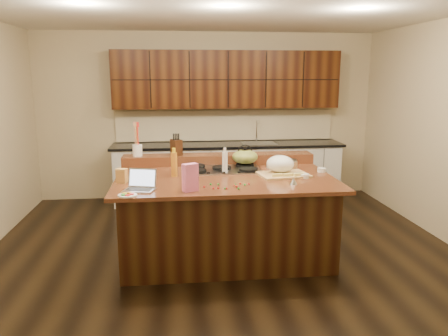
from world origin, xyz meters
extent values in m
cube|color=black|center=(0.00, 0.00, -0.01)|extent=(5.50, 5.00, 0.01)
cube|color=silver|center=(0.00, 0.00, 2.71)|extent=(5.50, 5.00, 0.01)
cube|color=tan|center=(0.00, 2.50, 1.35)|extent=(5.50, 0.01, 2.70)
cube|color=tan|center=(0.00, -2.50, 1.35)|extent=(5.50, 0.01, 2.70)
cube|color=black|center=(0.00, 0.00, 0.44)|extent=(2.22, 1.42, 0.88)
cube|color=black|center=(0.00, 0.00, 0.90)|extent=(2.40, 1.60, 0.04)
cube|color=black|center=(0.00, 0.70, 0.98)|extent=(2.40, 0.30, 0.12)
cube|color=gray|center=(0.00, 0.30, 0.93)|extent=(0.92, 0.52, 0.02)
cylinder|color=black|center=(-0.30, 0.43, 0.95)|extent=(0.22, 0.22, 0.03)
cylinder|color=black|center=(0.30, 0.43, 0.95)|extent=(0.22, 0.22, 0.03)
cylinder|color=black|center=(-0.30, 0.17, 0.95)|extent=(0.22, 0.22, 0.03)
cylinder|color=black|center=(0.30, 0.17, 0.95)|extent=(0.22, 0.22, 0.03)
cylinder|color=black|center=(0.00, 0.30, 0.95)|extent=(0.22, 0.22, 0.03)
cube|color=silver|center=(0.30, 2.17, 0.45)|extent=(3.60, 0.62, 0.90)
cube|color=black|center=(0.30, 2.17, 0.92)|extent=(3.70, 0.66, 0.04)
cube|color=gray|center=(0.80, 2.17, 0.94)|extent=(0.55, 0.42, 0.01)
cylinder|color=gray|center=(0.80, 2.35, 1.12)|extent=(0.02, 0.02, 0.36)
cube|color=black|center=(0.30, 2.32, 1.95)|extent=(3.60, 0.34, 0.90)
cube|color=tan|center=(0.30, 2.48, 1.20)|extent=(3.60, 0.03, 0.50)
ellipsoid|color=black|center=(0.30, 0.43, 1.05)|extent=(0.25, 0.25, 0.18)
ellipsoid|color=olive|center=(0.30, 0.43, 1.05)|extent=(0.37, 0.37, 0.17)
cube|color=#B7B7BC|center=(-0.90, -0.53, 0.93)|extent=(0.33, 0.27, 0.01)
cube|color=black|center=(-0.90, -0.53, 0.94)|extent=(0.26, 0.18, 0.00)
cube|color=#B7B7BC|center=(-0.87, -0.44, 1.03)|extent=(0.29, 0.14, 0.18)
cube|color=silver|center=(-0.87, -0.45, 1.03)|extent=(0.26, 0.12, 0.16)
cylinder|color=orange|center=(-0.56, 0.04, 1.06)|extent=(0.08, 0.08, 0.27)
cylinder|color=silver|center=(0.02, 0.13, 1.04)|extent=(0.08, 0.08, 0.25)
cube|color=tan|center=(0.66, -0.07, 0.93)|extent=(0.59, 0.47, 0.02)
ellipsoid|color=white|center=(0.64, 0.01, 1.04)|extent=(0.31, 0.31, 0.19)
cube|color=#EDD872|center=(0.56, -0.19, 0.96)|extent=(0.12, 0.03, 0.03)
cube|color=#EDD872|center=(0.68, -0.19, 0.96)|extent=(0.12, 0.03, 0.03)
cube|color=#EDD872|center=(0.79, -0.19, 0.96)|extent=(0.12, 0.03, 0.03)
cylinder|color=gray|center=(0.77, -0.09, 0.95)|extent=(0.21, 0.08, 0.01)
cylinder|color=white|center=(1.15, 0.08, 0.94)|extent=(0.12, 0.12, 0.04)
cylinder|color=white|center=(0.86, -0.19, 0.94)|extent=(0.10, 0.10, 0.04)
cylinder|color=white|center=(0.61, 0.38, 0.94)|extent=(0.13, 0.13, 0.04)
cylinder|color=#996B3F|center=(0.80, 0.31, 0.97)|extent=(0.28, 0.28, 0.09)
cone|color=silver|center=(0.67, -0.46, 0.96)|extent=(0.10, 0.10, 0.07)
cube|color=pink|center=(-0.40, -0.60, 1.06)|extent=(0.16, 0.13, 0.27)
cylinder|color=white|center=(-1.00, -0.71, 0.93)|extent=(0.22, 0.22, 0.01)
cube|color=#DCA04D|center=(-1.11, -0.18, 0.99)|extent=(0.13, 0.11, 0.15)
cylinder|color=white|center=(-1.01, 0.70, 1.11)|extent=(0.12, 0.12, 0.14)
cube|color=black|center=(-0.53, 0.70, 1.14)|extent=(0.16, 0.19, 0.20)
ellipsoid|color=red|center=(-0.26, -0.49, 0.93)|extent=(0.02, 0.02, 0.02)
ellipsoid|color=#198C26|center=(-0.11, -0.40, 0.93)|extent=(0.02, 0.02, 0.02)
ellipsoid|color=red|center=(-0.12, -0.55, 0.93)|extent=(0.02, 0.02, 0.02)
ellipsoid|color=#198C26|center=(0.16, -0.45, 0.93)|extent=(0.02, 0.02, 0.02)
ellipsoid|color=red|center=(-0.05, -0.58, 0.93)|extent=(0.02, 0.02, 0.02)
ellipsoid|color=#198C26|center=(0.06, -0.44, 0.93)|extent=(0.02, 0.02, 0.02)
ellipsoid|color=red|center=(0.12, -0.40, 0.93)|extent=(0.02, 0.02, 0.02)
ellipsoid|color=#198C26|center=(-0.19, -0.39, 0.93)|extent=(0.02, 0.02, 0.02)
ellipsoid|color=red|center=(0.06, -0.51, 0.93)|extent=(0.02, 0.02, 0.02)
ellipsoid|color=#198C26|center=(-0.06, -0.58, 0.93)|extent=(0.02, 0.02, 0.02)
ellipsoid|color=red|center=(0.05, -0.47, 0.93)|extent=(0.02, 0.02, 0.02)
ellipsoid|color=#198C26|center=(0.06, -0.50, 0.93)|extent=(0.02, 0.02, 0.02)
ellipsoid|color=red|center=(0.20, -0.42, 0.93)|extent=(0.02, 0.02, 0.02)
ellipsoid|color=#198C26|center=(0.07, -0.60, 0.93)|extent=(0.02, 0.02, 0.02)
ellipsoid|color=red|center=(-0.17, -0.55, 0.93)|extent=(0.02, 0.02, 0.02)
camera|label=1|loc=(-0.53, -4.73, 2.04)|focal=35.00mm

